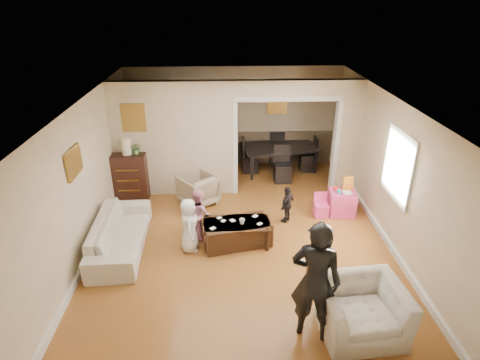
{
  "coord_description": "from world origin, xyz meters",
  "views": [
    {
      "loc": [
        -0.3,
        -6.64,
        4.3
      ],
      "look_at": [
        0.0,
        0.2,
        1.05
      ],
      "focal_mm": 30.02,
      "sensor_mm": 36.0,
      "label": 1
    }
  ],
  "objects_px": {
    "dresser": "(130,176)",
    "table_lamp": "(126,146)",
    "child_toddler": "(287,204)",
    "armchair_front": "(361,310)",
    "child_kneel_a": "(189,225)",
    "play_table": "(342,202)",
    "dining_table": "(279,159)",
    "child_kneel_b": "(199,213)",
    "coffee_cup": "(242,221)",
    "sofa": "(120,234)",
    "armchair_back": "(198,190)",
    "coffee_table": "(237,233)",
    "adult_person": "(316,282)",
    "cyan_cup": "(339,191)"
  },
  "relations": [
    {
      "from": "dresser",
      "to": "adult_person",
      "type": "distance_m",
      "value": 5.31
    },
    {
      "from": "armchair_front",
      "to": "cyan_cup",
      "type": "xyz_separation_m",
      "value": [
        0.54,
        3.19,
        0.18
      ]
    },
    {
      "from": "table_lamp",
      "to": "child_toddler",
      "type": "xyz_separation_m",
      "value": [
        3.36,
        -1.2,
        -0.85
      ]
    },
    {
      "from": "adult_person",
      "to": "child_kneel_b",
      "type": "xyz_separation_m",
      "value": [
        -1.65,
        2.52,
        -0.4
      ]
    },
    {
      "from": "dresser",
      "to": "coffee_table",
      "type": "distance_m",
      "value": 3.04
    },
    {
      "from": "armchair_back",
      "to": "play_table",
      "type": "relative_size",
      "value": 1.4
    },
    {
      "from": "child_kneel_b",
      "to": "dresser",
      "type": "bearing_deg",
      "value": 11.45
    },
    {
      "from": "sofa",
      "to": "child_toddler",
      "type": "height_order",
      "value": "child_toddler"
    },
    {
      "from": "play_table",
      "to": "cyan_cup",
      "type": "relative_size",
      "value": 6.57
    },
    {
      "from": "adult_person",
      "to": "dresser",
      "type": "bearing_deg",
      "value": -31.13
    },
    {
      "from": "coffee_cup",
      "to": "play_table",
      "type": "height_order",
      "value": "coffee_cup"
    },
    {
      "from": "sofa",
      "to": "table_lamp",
      "type": "distance_m",
      "value": 2.23
    },
    {
      "from": "cyan_cup",
      "to": "table_lamp",
      "type": "bearing_deg",
      "value": 167.86
    },
    {
      "from": "armchair_front",
      "to": "cyan_cup",
      "type": "height_order",
      "value": "armchair_front"
    },
    {
      "from": "armchair_back",
      "to": "dining_table",
      "type": "relative_size",
      "value": 0.39
    },
    {
      "from": "coffee_table",
      "to": "dresser",
      "type": "bearing_deg",
      "value": 139.84
    },
    {
      "from": "coffee_cup",
      "to": "child_kneel_b",
      "type": "height_order",
      "value": "child_kneel_b"
    },
    {
      "from": "table_lamp",
      "to": "child_toddler",
      "type": "bearing_deg",
      "value": -19.65
    },
    {
      "from": "play_table",
      "to": "child_kneel_a",
      "type": "xyz_separation_m",
      "value": [
        -3.1,
        -1.19,
        0.26
      ]
    },
    {
      "from": "dresser",
      "to": "table_lamp",
      "type": "relative_size",
      "value": 2.96
    },
    {
      "from": "play_table",
      "to": "child_toddler",
      "type": "distance_m",
      "value": 1.25
    },
    {
      "from": "coffee_cup",
      "to": "child_kneel_b",
      "type": "bearing_deg",
      "value": 156.37
    },
    {
      "from": "child_kneel_a",
      "to": "armchair_front",
      "type": "bearing_deg",
      "value": -132.62
    },
    {
      "from": "child_kneel_b",
      "to": "table_lamp",
      "type": "bearing_deg",
      "value": 11.45
    },
    {
      "from": "dining_table",
      "to": "armchair_front",
      "type": "bearing_deg",
      "value": -97.38
    },
    {
      "from": "coffee_cup",
      "to": "armchair_back",
      "type": "bearing_deg",
      "value": 118.14
    },
    {
      "from": "armchair_front",
      "to": "dresser",
      "type": "xyz_separation_m",
      "value": [
        -3.92,
        4.15,
        0.17
      ]
    },
    {
      "from": "play_table",
      "to": "dining_table",
      "type": "relative_size",
      "value": 0.28
    },
    {
      "from": "dresser",
      "to": "child_kneel_b",
      "type": "xyz_separation_m",
      "value": [
        1.61,
        -1.65,
        -0.04
      ]
    },
    {
      "from": "coffee_table",
      "to": "coffee_cup",
      "type": "distance_m",
      "value": 0.3
    },
    {
      "from": "dresser",
      "to": "dining_table",
      "type": "relative_size",
      "value": 0.56
    },
    {
      "from": "dresser",
      "to": "coffee_table",
      "type": "height_order",
      "value": "dresser"
    },
    {
      "from": "cyan_cup",
      "to": "child_kneel_a",
      "type": "distance_m",
      "value": 3.21
    },
    {
      "from": "coffee_table",
      "to": "coffee_cup",
      "type": "relative_size",
      "value": 11.7
    },
    {
      "from": "armchair_back",
      "to": "table_lamp",
      "type": "relative_size",
      "value": 2.04
    },
    {
      "from": "table_lamp",
      "to": "dining_table",
      "type": "distance_m",
      "value": 3.9
    },
    {
      "from": "armchair_back",
      "to": "child_toddler",
      "type": "relative_size",
      "value": 0.93
    },
    {
      "from": "armchair_front",
      "to": "play_table",
      "type": "height_order",
      "value": "armchair_front"
    },
    {
      "from": "dresser",
      "to": "dining_table",
      "type": "xyz_separation_m",
      "value": [
        3.54,
        1.36,
        -0.2
      ]
    },
    {
      "from": "table_lamp",
      "to": "child_kneel_b",
      "type": "height_order",
      "value": "table_lamp"
    },
    {
      "from": "child_kneel_b",
      "to": "child_toddler",
      "type": "distance_m",
      "value": 1.81
    },
    {
      "from": "child_kneel_b",
      "to": "coffee_cup",
      "type": "bearing_deg",
      "value": -146.48
    },
    {
      "from": "sofa",
      "to": "coffee_cup",
      "type": "xyz_separation_m",
      "value": [
        2.21,
        0.01,
        0.19
      ]
    },
    {
      "from": "armchair_front",
      "to": "coffee_table",
      "type": "bearing_deg",
      "value": 121.36
    },
    {
      "from": "armchair_front",
      "to": "child_kneel_a",
      "type": "bearing_deg",
      "value": 135.34
    },
    {
      "from": "coffee_cup",
      "to": "play_table",
      "type": "bearing_deg",
      "value": 26.82
    },
    {
      "from": "coffee_cup",
      "to": "dining_table",
      "type": "relative_size",
      "value": 0.06
    },
    {
      "from": "armchair_front",
      "to": "child_kneel_b",
      "type": "bearing_deg",
      "value": 127.89
    },
    {
      "from": "table_lamp",
      "to": "play_table",
      "type": "bearing_deg",
      "value": -11.28
    },
    {
      "from": "armchair_back",
      "to": "child_kneel_b",
      "type": "distance_m",
      "value": 1.32
    }
  ]
}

